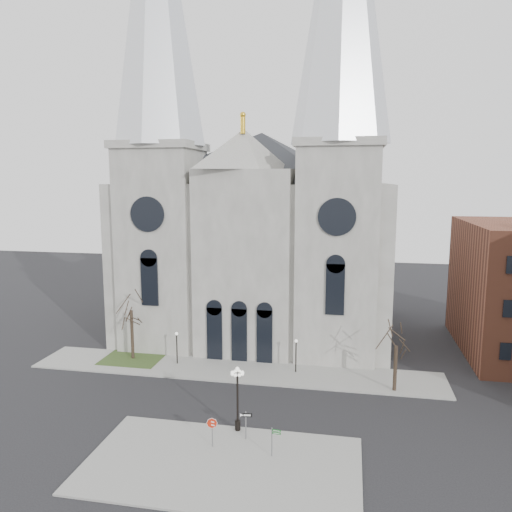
% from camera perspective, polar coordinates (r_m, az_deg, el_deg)
% --- Properties ---
extents(ground, '(160.00, 160.00, 0.00)m').
position_cam_1_polar(ground, '(40.35, -6.37, -18.61)').
color(ground, black).
rests_on(ground, ground).
extents(sidewalk_near, '(18.00, 10.00, 0.14)m').
position_cam_1_polar(sidewalk_near, '(35.40, -3.94, -22.68)').
color(sidewalk_near, gray).
rests_on(sidewalk_near, ground).
extents(sidewalk_far, '(40.00, 6.00, 0.14)m').
position_cam_1_polar(sidewalk_far, '(49.98, -2.53, -12.89)').
color(sidewalk_far, gray).
rests_on(sidewalk_far, ground).
extents(grass_patch, '(6.00, 5.00, 0.18)m').
position_cam_1_polar(grass_patch, '(54.31, -13.87, -11.32)').
color(grass_patch, '#354C20').
rests_on(grass_patch, ground).
extents(cathedral, '(33.00, 26.66, 54.00)m').
position_cam_1_polar(cathedral, '(58.03, 0.09, 8.75)').
color(cathedral, gray).
rests_on(cathedral, ground).
extents(tree_left, '(3.20, 3.20, 7.50)m').
position_cam_1_polar(tree_left, '(52.69, -14.09, -5.70)').
color(tree_left, black).
rests_on(tree_left, ground).
extents(tree_right, '(3.20, 3.20, 6.00)m').
position_cam_1_polar(tree_right, '(45.56, 15.75, -9.53)').
color(tree_right, black).
rests_on(tree_right, ground).
extents(ped_lamp_left, '(0.32, 0.32, 3.26)m').
position_cam_1_polar(ped_lamp_left, '(51.30, -9.05, -9.73)').
color(ped_lamp_left, black).
rests_on(ped_lamp_left, sidewalk_far).
extents(ped_lamp_right, '(0.32, 0.32, 3.26)m').
position_cam_1_polar(ped_lamp_right, '(48.68, 4.59, -10.68)').
color(ped_lamp_right, black).
rests_on(ped_lamp_right, sidewalk_far).
extents(stop_sign, '(0.75, 0.23, 2.14)m').
position_cam_1_polar(stop_sign, '(36.46, -5.02, -18.76)').
color(stop_sign, slate).
rests_on(stop_sign, sidewalk_near).
extents(globe_lamp, '(1.21, 1.21, 4.89)m').
position_cam_1_polar(globe_lamp, '(37.80, -2.13, -15.13)').
color(globe_lamp, black).
rests_on(globe_lamp, sidewalk_near).
extents(one_way_sign, '(0.91, 0.18, 2.08)m').
position_cam_1_polar(one_way_sign, '(37.32, -1.17, -18.27)').
color(one_way_sign, slate).
rests_on(one_way_sign, sidewalk_near).
extents(street_name_sign, '(0.65, 0.12, 2.04)m').
position_cam_1_polar(street_name_sign, '(35.43, 1.96, -20.22)').
color(street_name_sign, slate).
rests_on(street_name_sign, sidewalk_near).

